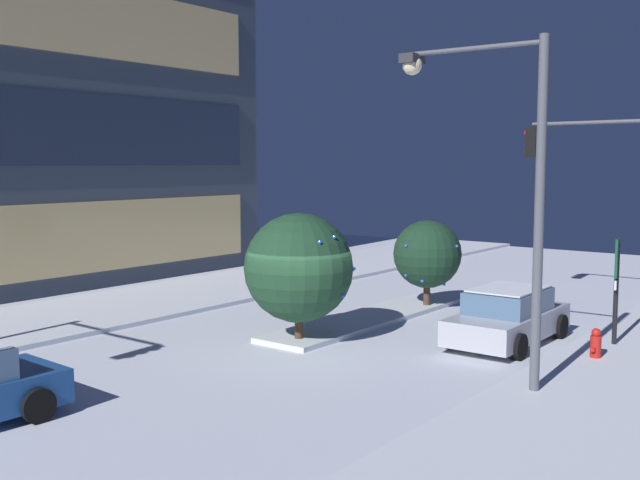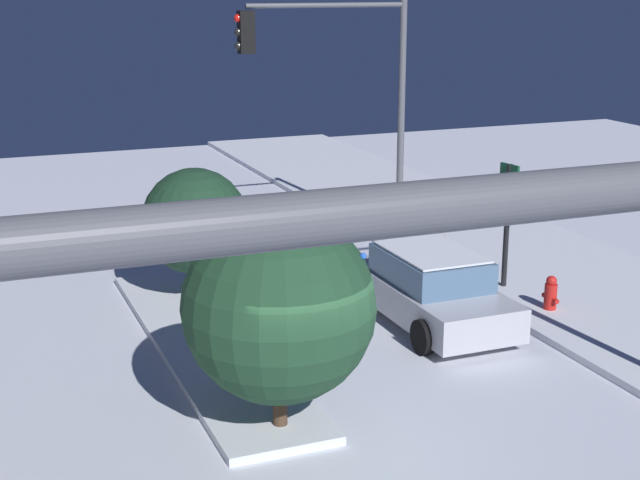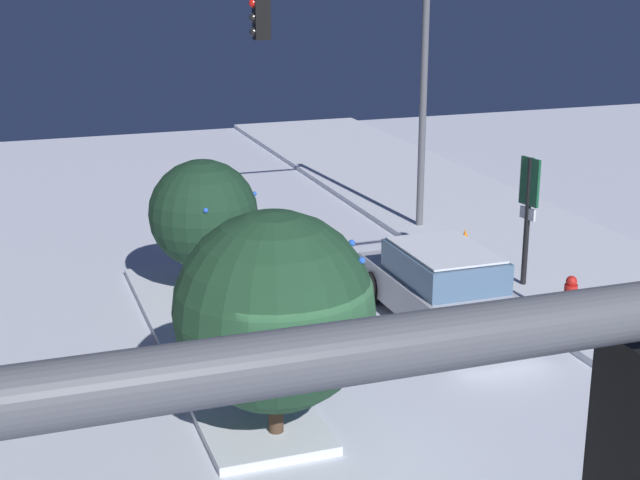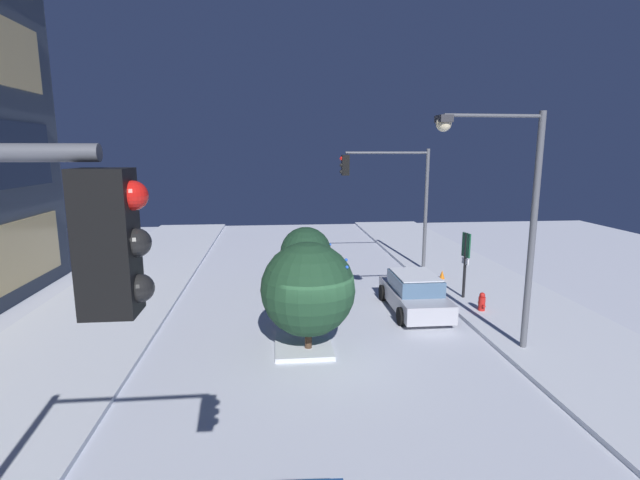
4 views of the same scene
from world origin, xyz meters
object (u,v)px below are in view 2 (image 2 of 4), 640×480
(fire_hydrant, at_px, (550,296))
(traffic_light_corner_near_right, at_px, (339,75))
(decorated_tree_median, at_px, (279,307))
(parking_info_sign, at_px, (508,211))
(construction_cone, at_px, (444,246))
(decorated_tree_left_of_median, at_px, (195,221))
(car_near, at_px, (430,288))

(fire_hydrant, bearing_deg, traffic_light_corner_near_right, 16.47)
(traffic_light_corner_near_right, xyz_separation_m, decorated_tree_median, (-9.36, 4.94, -2.35))
(parking_info_sign, bearing_deg, traffic_light_corner_near_right, -78.02)
(traffic_light_corner_near_right, xyz_separation_m, fire_hydrant, (-6.55, -1.94, -3.97))
(traffic_light_corner_near_right, relative_size, fire_hydrant, 7.37)
(construction_cone, bearing_deg, traffic_light_corner_near_right, 45.59)
(decorated_tree_median, xyz_separation_m, decorated_tree_left_of_median, (6.21, -0.36, -0.22))
(fire_hydrant, bearing_deg, decorated_tree_median, 112.18)
(parking_info_sign, xyz_separation_m, decorated_tree_median, (-4.46, 6.84, 0.19))
(traffic_light_corner_near_right, height_order, decorated_tree_left_of_median, traffic_light_corner_near_right)
(traffic_light_corner_near_right, xyz_separation_m, parking_info_sign, (-4.89, -1.89, -2.55))
(decorated_tree_left_of_median, bearing_deg, fire_hydrant, -117.60)
(car_near, relative_size, parking_info_sign, 1.55)
(car_near, relative_size, decorated_tree_median, 1.28)
(decorated_tree_median, height_order, construction_cone, decorated_tree_median)
(fire_hydrant, distance_m, parking_info_sign, 2.19)
(car_near, height_order, fire_hydrant, car_near)
(car_near, xyz_separation_m, traffic_light_corner_near_right, (5.96, -0.54, 3.67))
(decorated_tree_left_of_median, relative_size, construction_cone, 5.33)
(traffic_light_corner_near_right, bearing_deg, decorated_tree_median, 62.15)
(parking_info_sign, relative_size, decorated_tree_left_of_median, 0.98)
(parking_info_sign, relative_size, decorated_tree_median, 0.82)
(fire_hydrant, height_order, decorated_tree_median, decorated_tree_median)
(decorated_tree_median, distance_m, construction_cone, 10.29)
(car_near, bearing_deg, traffic_light_corner_near_right, -5.28)
(fire_hydrant, bearing_deg, parking_info_sign, 1.52)
(car_near, distance_m, construction_cone, 4.76)
(traffic_light_corner_near_right, height_order, construction_cone, traffic_light_corner_near_right)
(decorated_tree_left_of_median, bearing_deg, car_near, -124.94)
(fire_hydrant, distance_m, decorated_tree_median, 7.60)
(traffic_light_corner_near_right, xyz_separation_m, decorated_tree_left_of_median, (-3.14, 4.59, -2.57))
(parking_info_sign, height_order, construction_cone, parking_info_sign)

